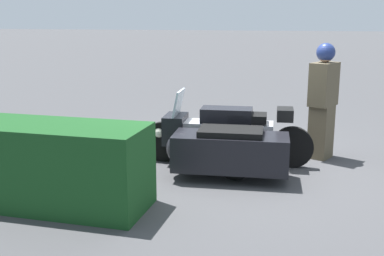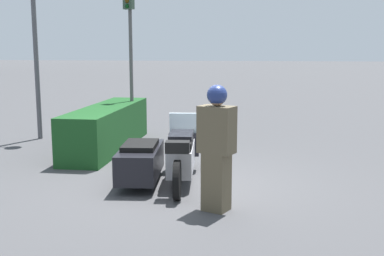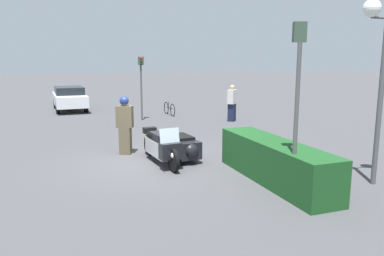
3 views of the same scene
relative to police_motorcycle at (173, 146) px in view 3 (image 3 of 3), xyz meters
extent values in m
plane|color=#424244|center=(-0.12, -0.44, -0.46)|extent=(160.00, 160.00, 0.00)
cylinder|color=black|center=(1.01, -0.30, -0.14)|extent=(0.64, 0.16, 0.64)
cylinder|color=black|center=(-0.99, -0.49, -0.14)|extent=(0.64, 0.16, 0.64)
cylinder|color=black|center=(-0.25, 0.29, -0.21)|extent=(0.50, 0.15, 0.50)
cube|color=#B7B7BC|center=(0.01, -0.40, -0.01)|extent=(1.46, 0.56, 0.45)
cube|color=black|center=(0.01, -0.40, 0.31)|extent=(0.81, 0.48, 0.24)
cube|color=black|center=(-0.31, -0.43, 0.29)|extent=(0.60, 0.46, 0.12)
cube|color=black|center=(0.81, -0.32, 0.08)|extent=(0.37, 0.60, 0.44)
cube|color=silver|center=(0.76, -0.33, 0.49)|extent=(0.16, 0.56, 0.40)
sphere|color=white|center=(1.07, -0.30, 0.01)|extent=(0.18, 0.18, 0.18)
cube|color=black|center=(-0.18, 0.30, -0.06)|extent=(1.66, 0.81, 0.50)
sphere|color=black|center=(0.49, 0.37, -0.04)|extent=(0.48, 0.47, 0.47)
cube|color=black|center=(-0.18, 0.30, 0.23)|extent=(0.93, 0.64, 0.09)
cube|color=black|center=(-0.86, -0.48, 0.36)|extent=(0.28, 0.40, 0.18)
cube|color=brown|center=(-1.40, -1.15, -0.03)|extent=(0.42, 0.45, 0.87)
cube|color=brown|center=(-1.40, -1.15, 0.75)|extent=(0.48, 0.59, 0.68)
sphere|color=tan|center=(-1.40, -1.15, 1.21)|extent=(0.23, 0.23, 0.23)
sphere|color=navy|center=(-1.40, -1.15, 1.25)|extent=(0.29, 0.29, 0.29)
cube|color=#19471E|center=(2.62, 1.80, 0.04)|extent=(4.12, 0.92, 1.01)
cylinder|color=#4C4C51|center=(3.60, 3.97, 1.56)|extent=(0.12, 0.12, 4.04)
sphere|color=white|center=(3.60, 3.50, 3.62)|extent=(0.39, 0.39, 0.39)
cylinder|color=#4C4C4C|center=(3.81, 1.52, 1.20)|extent=(0.09, 0.09, 3.32)
cube|color=#334738|center=(3.75, 1.53, 3.06)|extent=(0.21, 0.29, 0.40)
sphere|color=red|center=(3.69, 1.56, 3.19)|extent=(0.11, 0.11, 0.11)
sphere|color=#462D06|center=(3.69, 1.56, 3.06)|extent=(0.11, 0.11, 0.11)
sphere|color=#07350F|center=(3.69, 1.56, 2.93)|extent=(0.11, 0.11, 0.11)
cylinder|color=#4C4C4C|center=(-7.94, 0.84, 0.90)|extent=(0.09, 0.09, 2.72)
cube|color=#334738|center=(-7.89, 0.84, 2.46)|extent=(0.14, 0.26, 0.40)
sphere|color=red|center=(-7.82, 0.84, 2.59)|extent=(0.11, 0.11, 0.11)
sphere|color=#462D06|center=(-7.82, 0.84, 2.46)|extent=(0.11, 0.11, 0.11)
sphere|color=#07350F|center=(-7.82, 0.84, 2.33)|extent=(0.11, 0.11, 0.11)
cube|color=silver|center=(-13.15, -2.39, 0.19)|extent=(4.51, 1.91, 0.64)
cube|color=black|center=(-13.15, -2.39, 0.72)|extent=(2.37, 1.68, 0.43)
cylinder|color=black|center=(-14.49, -3.20, -0.13)|extent=(0.67, 0.23, 0.67)
cylinder|color=black|center=(-14.56, -1.70, -0.13)|extent=(0.67, 0.23, 0.67)
cylinder|color=black|center=(-11.74, -3.08, -0.13)|extent=(0.67, 0.23, 0.67)
cylinder|color=black|center=(-11.81, -1.57, -0.13)|extent=(0.67, 0.23, 0.67)
cube|color=#191E38|center=(-6.12, 4.92, -0.03)|extent=(0.46, 0.47, 0.86)
cube|color=beige|center=(-6.12, 4.92, 0.74)|extent=(0.56, 0.58, 0.68)
sphere|color=tan|center=(-6.12, 4.92, 1.20)|extent=(0.23, 0.23, 0.23)
torus|color=black|center=(-8.74, 2.68, -0.14)|extent=(0.69, 0.08, 0.69)
torus|color=black|center=(-9.74, 2.62, -0.14)|extent=(0.69, 0.08, 0.69)
cylinder|color=black|center=(-9.24, 2.65, -0.07)|extent=(0.91, 0.10, 0.05)
cylinder|color=black|center=(-9.39, 2.65, 0.09)|extent=(0.04, 0.04, 0.32)
camera|label=1|loc=(-1.33, 6.71, 1.78)|focal=45.00mm
camera|label=2|loc=(-8.21, -1.75, 1.91)|focal=45.00mm
camera|label=3|loc=(10.27, -3.15, 2.50)|focal=35.00mm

